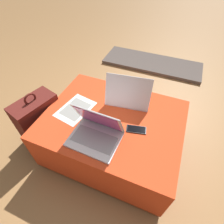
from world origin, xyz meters
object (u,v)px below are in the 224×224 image
laptop_near (96,132)px  backpack (40,121)px  paper_sheet (75,109)px  cell_phone (136,129)px  laptop_far (128,96)px

laptop_near → backpack: size_ratio=0.61×
backpack → paper_sheet: size_ratio=1.69×
backpack → cell_phone: bearing=110.7°
cell_phone → laptop_far: bearing=16.9°
laptop_near → cell_phone: 0.29m
backpack → paper_sheet: bearing=120.7°
laptop_near → laptop_far: bearing=80.8°
cell_phone → backpack: backpack is taller
laptop_near → laptop_far: size_ratio=0.90×
laptop_near → backpack: 0.66m
laptop_near → cell_phone: (0.23, 0.16, -0.05)m
laptop_near → paper_sheet: (-0.27, 0.18, -0.05)m
laptop_far → paper_sheet: bearing=27.6°
paper_sheet → backpack: bearing=-154.6°
laptop_far → backpack: size_ratio=0.67×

